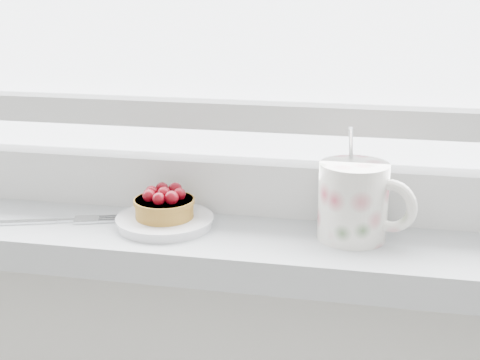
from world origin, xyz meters
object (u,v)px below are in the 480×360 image
(saucer, at_px, (165,221))
(raspberry_tart, at_px, (164,204))
(fork, at_px, (44,221))
(floral_mug, at_px, (356,200))

(saucer, height_order, raspberry_tart, raspberry_tart)
(raspberry_tart, xyz_separation_m, fork, (-0.16, -0.02, -0.03))
(floral_mug, distance_m, fork, 0.40)
(raspberry_tart, height_order, fork, raspberry_tart)
(floral_mug, bearing_deg, raspberry_tart, -178.65)
(saucer, xyz_separation_m, raspberry_tart, (0.00, 0.00, 0.02))
(fork, bearing_deg, saucer, 7.72)
(raspberry_tart, distance_m, fork, 0.16)
(saucer, xyz_separation_m, floral_mug, (0.24, 0.01, 0.04))
(raspberry_tart, xyz_separation_m, floral_mug, (0.24, 0.01, 0.02))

